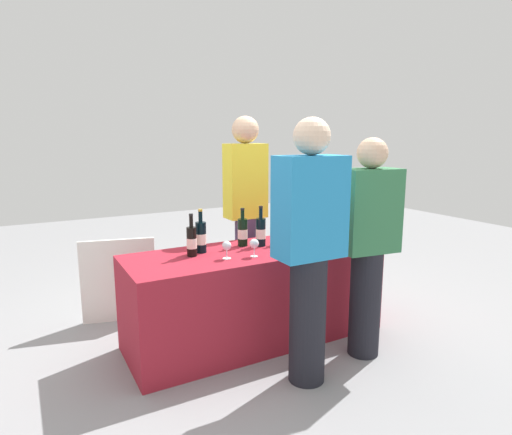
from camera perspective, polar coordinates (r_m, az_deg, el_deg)
name	(u,v)px	position (r m, az deg, el deg)	size (l,w,h in m)	color
ground_plane	(256,337)	(3.60, 0.00, -15.54)	(12.00, 12.00, 0.00)	gray
tasting_table	(256,294)	(3.45, 0.00, -10.09)	(2.01, 0.70, 0.73)	maroon
wine_bottle_0	(192,241)	(3.16, -8.49, -3.10)	(0.07, 0.07, 0.31)	black
wine_bottle_1	(201,237)	(3.25, -7.28, -2.54)	(0.08, 0.08, 0.33)	black
wine_bottle_2	(243,232)	(3.42, -1.78, -1.92)	(0.08, 0.08, 0.30)	black
wine_bottle_3	(261,232)	(3.42, 0.63, -1.88)	(0.08, 0.08, 0.32)	black
wine_bottle_4	(284,230)	(3.51, 3.67, -1.69)	(0.07, 0.07, 0.30)	black
wine_bottle_5	(306,225)	(3.72, 6.64, -0.93)	(0.07, 0.07, 0.32)	black
wine_glass_0	(227,246)	(3.07, -3.89, -3.83)	(0.07, 0.07, 0.13)	silver
wine_glass_1	(254,244)	(3.12, -0.24, -3.52)	(0.07, 0.07, 0.13)	silver
wine_glass_2	(283,238)	(3.26, 3.62, -2.76)	(0.07, 0.07, 0.14)	silver
server_pouring	(246,205)	(3.86, -1.39, 1.68)	(0.36, 0.24, 1.76)	#3F3351
guest_0	(309,245)	(2.73, 7.06, -3.64)	(0.43, 0.24, 1.70)	black
guest_1	(368,242)	(3.17, 14.57, -3.16)	(0.43, 0.28, 1.58)	black
menu_board	(119,280)	(3.95, -17.67, -7.93)	(0.62, 0.03, 0.73)	white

